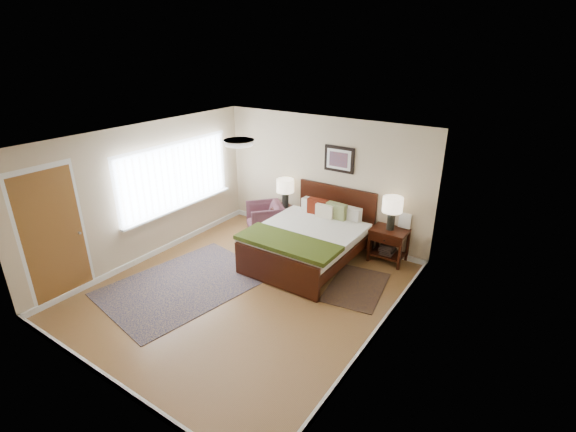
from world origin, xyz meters
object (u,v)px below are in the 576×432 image
object	(u,v)px
nightstand_left	(285,213)
armchair	(265,218)
bed	(309,235)
lamp_right	(392,207)
nightstand_right	(388,242)
lamp_left	(285,188)
rug_persian	(185,284)

from	to	relation	value
nightstand_left	armchair	xyz separation A→B (m)	(-0.33, -0.26, -0.11)
bed	lamp_right	bearing A→B (deg)	34.84
lamp_right	nightstand_right	bearing A→B (deg)	-90.00
nightstand_left	lamp_right	bearing A→B (deg)	0.50
nightstand_left	bed	bearing A→B (deg)	-36.50
nightstand_left	lamp_left	distance (m)	0.56
bed	lamp_left	size ratio (longest dim) A/B	3.55
bed	lamp_right	distance (m)	1.56
lamp_left	armchair	bearing A→B (deg)	-139.78
armchair	lamp_left	bearing A→B (deg)	81.90
bed	nightstand_right	xyz separation A→B (m)	(1.20, 0.82, -0.16)
bed	rug_persian	bearing A→B (deg)	-124.90
lamp_right	rug_persian	world-z (taller)	lamp_right
nightstand_left	rug_persian	size ratio (longest dim) A/B	0.22
nightstand_left	rug_persian	distance (m)	2.73
rug_persian	lamp_left	bearing A→B (deg)	95.48
armchair	nightstand_left	bearing A→B (deg)	79.81
rug_persian	bed	bearing A→B (deg)	64.93
rug_persian	nightstand_left	bearing A→B (deg)	95.45
armchair	rug_persian	xyz separation A→B (m)	(0.12, -2.43, -0.32)
lamp_right	nightstand_left	bearing A→B (deg)	-179.50
nightstand_right	armchair	size ratio (longest dim) A/B	0.89
nightstand_left	lamp_left	world-z (taller)	lamp_left
bed	lamp_left	world-z (taller)	bed
bed	armchair	world-z (taller)	bed
nightstand_left	nightstand_right	distance (m)	2.30
lamp_left	lamp_right	xyz separation A→B (m)	(2.30, 0.00, 0.08)
bed	nightstand_left	size ratio (longest dim) A/B	3.88
nightstand_left	lamp_left	bearing A→B (deg)	90.00
nightstand_left	armchair	world-z (taller)	armchair
nightstand_right	armchair	distance (m)	2.65
nightstand_left	armchair	size ratio (longest dim) A/B	0.77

